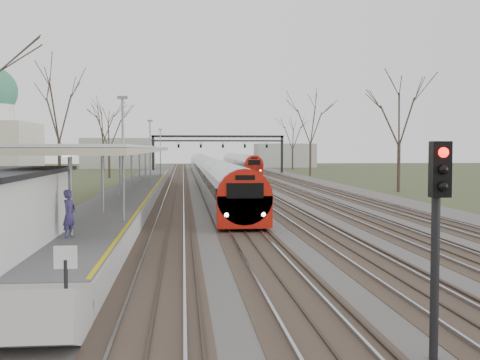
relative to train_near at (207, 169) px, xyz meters
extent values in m
cube|color=#474442|center=(2.50, -6.68, -1.43)|extent=(24.00, 160.00, 0.10)
cube|color=#4C3828|center=(-3.50, -6.68, -1.39)|extent=(2.60, 160.00, 0.06)
cube|color=gray|center=(-4.22, -6.68, -1.32)|extent=(0.07, 160.00, 0.12)
cube|color=gray|center=(-2.78, -6.68, -1.32)|extent=(0.07, 160.00, 0.12)
cube|color=#4C3828|center=(0.00, -6.68, -1.39)|extent=(2.60, 160.00, 0.06)
cube|color=gray|center=(-0.72, -6.68, -1.32)|extent=(0.07, 160.00, 0.12)
cube|color=gray|center=(0.72, -6.68, -1.32)|extent=(0.07, 160.00, 0.12)
cube|color=#4C3828|center=(3.50, -6.68, -1.39)|extent=(2.60, 160.00, 0.06)
cube|color=gray|center=(2.78, -6.68, -1.32)|extent=(0.07, 160.00, 0.12)
cube|color=gray|center=(4.22, -6.68, -1.32)|extent=(0.07, 160.00, 0.12)
cube|color=#4C3828|center=(7.00, -6.68, -1.39)|extent=(2.60, 160.00, 0.06)
cube|color=gray|center=(6.28, -6.68, -1.32)|extent=(0.07, 160.00, 0.12)
cube|color=gray|center=(7.72, -6.68, -1.32)|extent=(0.07, 160.00, 0.12)
cube|color=#4C3828|center=(10.50, -6.68, -1.39)|extent=(2.60, 160.00, 0.06)
cube|color=gray|center=(9.78, -6.68, -1.32)|extent=(0.07, 160.00, 0.12)
cube|color=gray|center=(11.22, -6.68, -1.32)|extent=(0.07, 160.00, 0.12)
cube|color=#9E9B93|center=(-6.55, -24.18, -0.98)|extent=(3.50, 69.00, 1.00)
cylinder|color=slate|center=(-6.55, -51.68, 1.02)|extent=(0.14, 0.14, 3.00)
cylinder|color=slate|center=(-6.55, -43.68, 1.02)|extent=(0.14, 0.14, 3.00)
cylinder|color=slate|center=(-6.55, -35.68, 1.02)|extent=(0.14, 0.14, 3.00)
cylinder|color=slate|center=(-6.55, -27.68, 1.02)|extent=(0.14, 0.14, 3.00)
cylinder|color=slate|center=(-6.55, -19.68, 1.02)|extent=(0.14, 0.14, 3.00)
cylinder|color=slate|center=(-6.55, -11.68, 1.02)|extent=(0.14, 0.14, 3.00)
cube|color=silver|center=(-6.55, -28.68, 2.57)|extent=(4.10, 50.00, 0.12)
cube|color=#BFB594|center=(-6.55, -28.68, 2.40)|extent=(4.10, 50.00, 0.25)
cube|color=black|center=(-7.50, 23.32, 1.52)|extent=(0.35, 0.35, 6.00)
cube|color=black|center=(13.00, 23.32, 1.52)|extent=(0.35, 0.35, 6.00)
cube|color=black|center=(2.75, 23.32, 4.42)|extent=(21.00, 0.35, 0.35)
cube|color=black|center=(2.75, 23.32, 3.72)|extent=(21.00, 0.25, 0.25)
cube|color=black|center=(-3.50, 23.12, 3.02)|extent=(0.32, 0.22, 0.85)
sphere|color=#0CFF19|center=(-3.50, 22.98, 3.27)|extent=(0.16, 0.16, 0.16)
cube|color=black|center=(0.00, 23.12, 3.02)|extent=(0.32, 0.22, 0.85)
sphere|color=#0CFF19|center=(0.00, 22.98, 3.27)|extent=(0.16, 0.16, 0.16)
cube|color=black|center=(3.50, 23.12, 3.02)|extent=(0.32, 0.22, 0.85)
sphere|color=#0CFF19|center=(3.50, 22.98, 3.27)|extent=(0.16, 0.16, 0.16)
cube|color=black|center=(7.00, 23.12, 3.02)|extent=(0.32, 0.22, 0.85)
sphere|color=#0CFF19|center=(7.00, 22.98, 3.27)|extent=(0.16, 0.16, 0.16)
cube|color=black|center=(10.50, 23.12, 3.02)|extent=(0.32, 0.22, 0.85)
sphere|color=#0CFF19|center=(10.50, 22.98, 3.27)|extent=(0.16, 0.16, 0.16)
cylinder|color=#2D231C|center=(-14.50, -13.68, 1.00)|extent=(0.30, 0.30, 4.95)
cylinder|color=#2D231C|center=(16.50, -19.68, 0.77)|extent=(0.30, 0.30, 4.50)
cube|color=#ACAFB6|center=(0.00, 0.24, -0.38)|extent=(2.55, 90.00, 1.60)
cylinder|color=#ACAFB6|center=(0.00, 0.24, 0.27)|extent=(2.60, 89.70, 2.60)
cube|color=black|center=(0.00, 0.24, 0.37)|extent=(2.62, 89.40, 0.55)
cube|color=#A81409|center=(0.00, -44.66, -0.43)|extent=(2.55, 0.50, 1.50)
cylinder|color=#A81409|center=(0.00, -44.61, 0.27)|extent=(2.60, 0.60, 2.60)
cube|color=black|center=(0.00, -44.88, 0.57)|extent=(1.70, 0.12, 0.70)
sphere|color=white|center=(-0.85, -44.86, -0.53)|extent=(0.22, 0.22, 0.22)
sphere|color=white|center=(0.85, -44.86, -0.53)|extent=(0.22, 0.22, 0.22)
cube|color=black|center=(0.00, 0.24, -1.30)|extent=(1.80, 89.00, 0.35)
cube|color=#ACAFB6|center=(7.00, 32.99, -0.38)|extent=(2.55, 45.00, 1.60)
cylinder|color=#ACAFB6|center=(7.00, 32.99, 0.27)|extent=(2.60, 44.70, 2.60)
cube|color=black|center=(7.00, 32.99, 0.37)|extent=(2.62, 44.40, 0.55)
cube|color=#A81409|center=(7.00, 10.59, -0.43)|extent=(2.55, 0.50, 1.50)
cylinder|color=#A81409|center=(7.00, 10.64, 0.27)|extent=(2.60, 0.60, 2.60)
cube|color=black|center=(7.00, 10.37, 0.57)|extent=(1.70, 0.12, 0.70)
sphere|color=white|center=(6.15, 10.39, -0.53)|extent=(0.22, 0.22, 0.22)
sphere|color=white|center=(7.85, 10.39, -0.53)|extent=(0.22, 0.22, 0.22)
cube|color=black|center=(7.00, 32.99, -1.30)|extent=(1.80, 44.00, 0.35)
imported|color=#38315F|center=(-6.56, -51.85, 0.33)|extent=(0.58, 0.69, 1.61)
cylinder|color=black|center=(1.75, -61.61, 0.52)|extent=(0.16, 0.16, 4.00)
cube|color=black|center=(1.75, -61.76, 2.12)|extent=(0.35, 0.22, 1.00)
sphere|color=#FF0C05|center=(1.75, -61.89, 2.42)|extent=(0.18, 0.18, 0.18)
camera|label=1|loc=(-2.81, -72.06, 2.49)|focal=45.00mm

